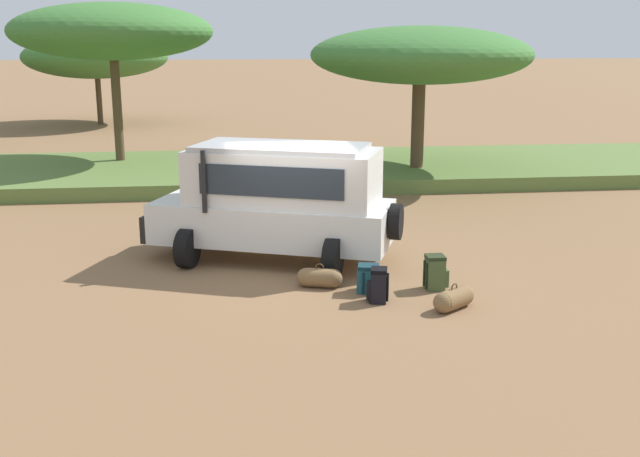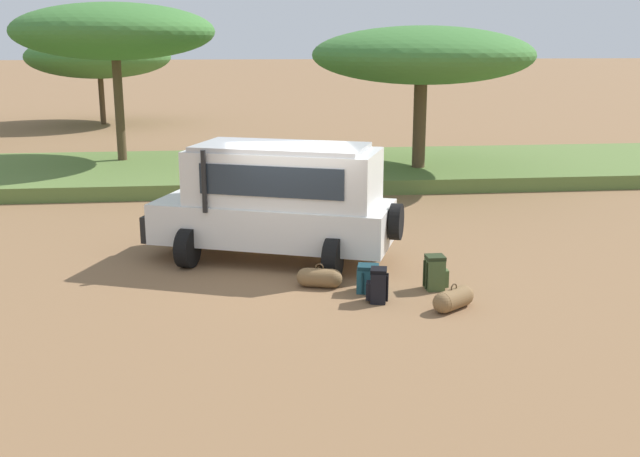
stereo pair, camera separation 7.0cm
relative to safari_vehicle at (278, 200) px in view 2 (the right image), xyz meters
name	(u,v)px [view 2 (the right image)]	position (x,y,z in m)	size (l,w,h in m)	color
ground_plane	(292,270)	(0.23, -0.75, -1.29)	(320.00, 320.00, 0.00)	olive
grass_bank	(268,170)	(0.23, 9.79, -1.07)	(120.00, 7.00, 0.44)	#5B7538
safari_vehicle	(278,200)	(0.00, 0.00, 0.00)	(5.42, 3.74, 2.44)	silver
backpack_beside_front_wheel	(368,279)	(1.51, -2.27, -1.04)	(0.46, 0.48, 0.52)	#235B6B
backpack_cluster_center	(435,273)	(2.78, -2.27, -0.98)	(0.44, 0.35, 0.65)	#42562D
backpack_near_rear_wheel	(378,286)	(1.58, -2.82, -0.99)	(0.43, 0.39, 0.62)	black
duffel_bag_low_black_case	(453,299)	(2.81, -3.34, -1.11)	(0.82, 0.69, 0.47)	brown
duffel_bag_soft_canvas	(319,278)	(0.65, -1.90, -1.11)	(0.85, 0.49, 0.46)	brown
acacia_tree_centre_back	(99,57)	(-7.94, 26.91, 2.30)	(7.60, 8.10, 4.74)	brown
acacia_tree_right_mid	(114,32)	(-4.75, 11.26, 3.46)	(6.69, 6.48, 5.71)	brown
acacia_tree_far_right	(422,55)	(5.12, 8.61, 2.72)	(6.97, 7.55, 4.94)	brown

